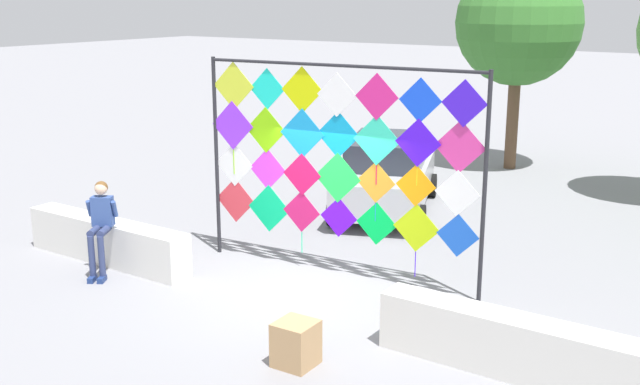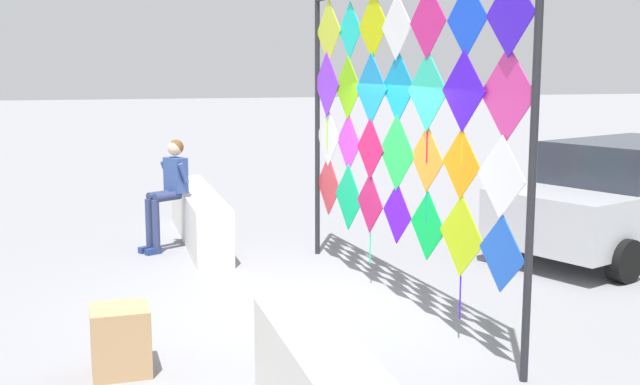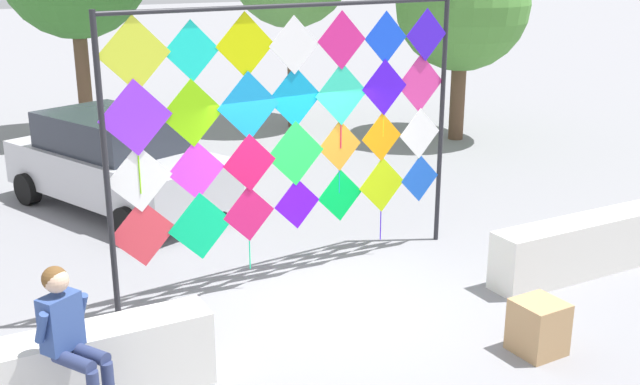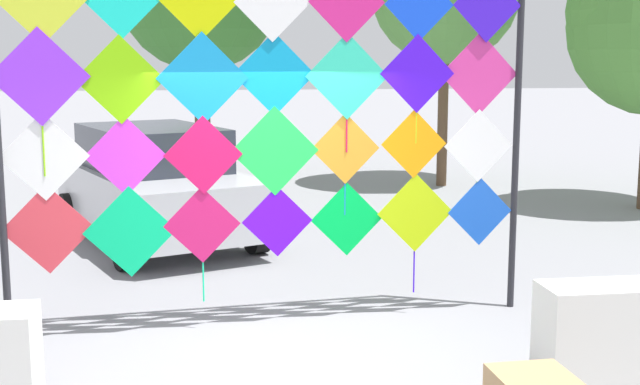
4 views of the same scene
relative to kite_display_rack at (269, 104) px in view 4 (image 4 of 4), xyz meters
name	(u,v)px [view 4 (image 4 of 4)]	position (x,y,z in m)	size (l,w,h in m)	color
ground	(293,368)	(0.08, -1.21, -2.19)	(120.00, 120.00, 0.00)	gray
kite_display_rack	(269,104)	(0.00, 0.00, 0.00)	(5.13, 0.54, 3.67)	#232328
parked_car	(155,183)	(-1.31, 4.14, -1.36)	(3.25, 4.62, 1.65)	#B7B7BC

